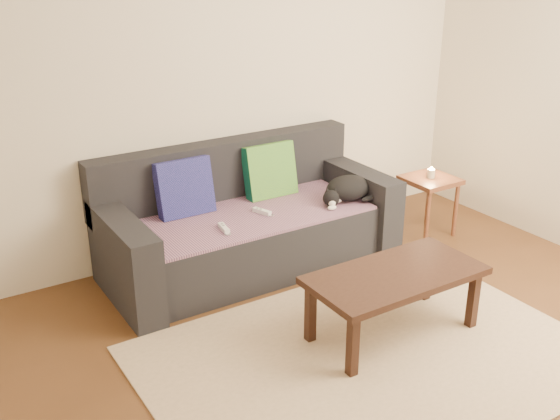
{
  "coord_description": "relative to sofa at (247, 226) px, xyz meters",
  "views": [
    {
      "loc": [
        -2.12,
        -2.25,
        2.21
      ],
      "look_at": [
        0.05,
        1.2,
        0.55
      ],
      "focal_mm": 42.0,
      "sensor_mm": 36.0,
      "label": 1
    }
  ],
  "objects": [
    {
      "name": "ground",
      "position": [
        0.0,
        -1.57,
        -0.31
      ],
      "size": [
        4.5,
        4.5,
        0.0
      ],
      "primitive_type": "plane",
      "color": "brown",
      "rests_on": "ground"
    },
    {
      "name": "back_wall",
      "position": [
        0.0,
        0.43,
        0.99
      ],
      "size": [
        4.5,
        0.04,
        2.6
      ],
      "primitive_type": "cube",
      "color": "beige",
      "rests_on": "ground"
    },
    {
      "name": "sofa",
      "position": [
        0.0,
        0.0,
        0.0
      ],
      "size": [
        2.1,
        0.94,
        0.87
      ],
      "color": "#232328",
      "rests_on": "ground"
    },
    {
      "name": "throw_blanket",
      "position": [
        0.0,
        -0.09,
        0.12
      ],
      "size": [
        1.66,
        0.74,
        0.02
      ],
      "primitive_type": "cube",
      "color": "#43294E",
      "rests_on": "sofa"
    },
    {
      "name": "cushion_navy",
      "position": [
        -0.4,
        0.17,
        0.32
      ],
      "size": [
        0.4,
        0.18,
        0.41
      ],
      "primitive_type": "cube",
      "rotation": [
        -0.2,
        0.0,
        0.0
      ],
      "color": "navy",
      "rests_on": "throw_blanket"
    },
    {
      "name": "cushion_green",
      "position": [
        0.3,
        0.17,
        0.32
      ],
      "size": [
        0.4,
        0.18,
        0.42
      ],
      "primitive_type": "cube",
      "rotation": [
        -0.21,
        0.0,
        0.0
      ],
      "color": "#0C4E3A",
      "rests_on": "throw_blanket"
    },
    {
      "name": "cat",
      "position": [
        0.71,
        -0.25,
        0.22
      ],
      "size": [
        0.47,
        0.37,
        0.19
      ],
      "rotation": [
        0.0,
        0.0,
        -0.38
      ],
      "color": "black",
      "rests_on": "throw_blanket"
    },
    {
      "name": "wii_remote_a",
      "position": [
        -0.31,
        -0.25,
        0.15
      ],
      "size": [
        0.06,
        0.15,
        0.03
      ],
      "primitive_type": "cube",
      "rotation": [
        0.0,
        0.0,
        1.42
      ],
      "color": "white",
      "rests_on": "throw_blanket"
    },
    {
      "name": "wii_remote_b",
      "position": [
        0.05,
        -0.13,
        0.15
      ],
      "size": [
        0.08,
        0.15,
        0.03
      ],
      "primitive_type": "cube",
      "rotation": [
        0.0,
        0.0,
        1.9
      ],
      "color": "white",
      "rests_on": "throw_blanket"
    },
    {
      "name": "side_table",
      "position": [
        1.52,
        -0.29,
        0.09
      ],
      "size": [
        0.39,
        0.39,
        0.48
      ],
      "color": "brown",
      "rests_on": "ground"
    },
    {
      "name": "candle",
      "position": [
        1.52,
        -0.29,
        0.21
      ],
      "size": [
        0.06,
        0.06,
        0.09
      ],
      "color": "beige",
      "rests_on": "side_table"
    },
    {
      "name": "rug",
      "position": [
        0.0,
        -1.42,
        -0.3
      ],
      "size": [
        2.5,
        1.8,
        0.01
      ],
      "primitive_type": "cube",
      "color": "tan",
      "rests_on": "ground"
    },
    {
      "name": "coffee_table",
      "position": [
        0.27,
        -1.29,
        0.06
      ],
      "size": [
        1.06,
        0.53,
        0.42
      ],
      "color": "black",
      "rests_on": "rug"
    }
  ]
}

